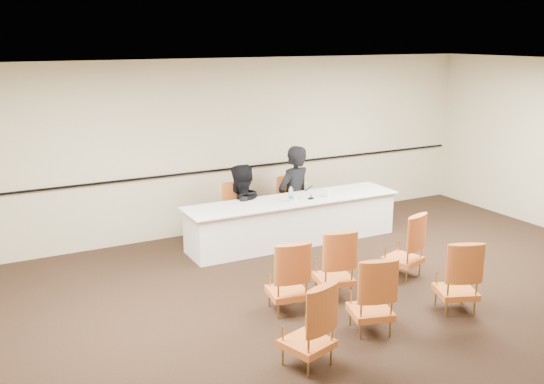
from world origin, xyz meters
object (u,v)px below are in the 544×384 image
(panelist_second, at_px, (240,218))
(aud_chair_front_left, at_px, (287,275))
(panelist_main_chair, at_px, (294,204))
(aud_chair_back_right, at_px, (457,275))
(panelist_second_chair, at_px, (240,212))
(aud_chair_back_mid, at_px, (371,293))
(panelist_main, at_px, (294,201))
(drinking_glass, at_px, (295,198))
(microphone, at_px, (311,191))
(aud_chair_front_mid, at_px, (334,263))
(coffee_cup, at_px, (328,193))
(aud_chair_back_left, at_px, (307,324))
(water_bottle, at_px, (291,194))
(panel_table, at_px, (293,221))
(aud_chair_front_right, at_px, (403,245))

(panelist_second, relative_size, aud_chair_front_left, 1.96)
(panelist_main_chair, xyz_separation_m, aud_chair_back_right, (0.17, -3.77, 0.00))
(panelist_second_chair, distance_m, aud_chair_front_left, 2.88)
(aud_chair_back_mid, relative_size, aud_chair_back_right, 1.00)
(panelist_main, distance_m, drinking_glass, 0.78)
(microphone, height_order, aud_chair_front_mid, microphone)
(coffee_cup, xyz_separation_m, aud_chair_front_left, (-1.97, -2.09, -0.34))
(panelist_main, height_order, aud_chair_back_left, panelist_main)
(water_bottle, relative_size, coffee_cup, 1.72)
(panelist_second_chair, relative_size, aud_chair_back_right, 1.00)
(panelist_second_chair, bearing_deg, panelist_main, -0.00)
(panelist_main_chair, relative_size, microphone, 3.48)
(panelist_second, bearing_deg, panel_table, 126.40)
(panelist_second_chair, bearing_deg, aud_chair_front_right, -61.61)
(aud_chair_back_mid, bearing_deg, panelist_main_chair, 90.15)
(water_bottle, xyz_separation_m, aud_chair_back_left, (-1.75, -3.39, -0.39))
(panelist_main, xyz_separation_m, drinking_glass, (-0.35, -0.65, 0.25))
(drinking_glass, bearing_deg, aud_chair_back_right, -80.53)
(coffee_cup, relative_size, aud_chair_back_right, 0.15)
(panelist_second, distance_m, aud_chair_front_right, 2.93)
(aud_chair_back_right, bearing_deg, aud_chair_back_mid, -160.41)
(aud_chair_front_right, bearing_deg, aud_chair_back_mid, -160.20)
(microphone, relative_size, coffee_cup, 1.96)
(panelist_main, distance_m, aud_chair_front_left, 3.27)
(panelist_second, distance_m, panelist_second_chair, 0.11)
(coffee_cup, bearing_deg, water_bottle, 173.75)
(panelist_second_chair, bearing_deg, aud_chair_back_right, -71.58)
(aud_chair_back_left, bearing_deg, aud_chair_back_right, -10.60)
(aud_chair_front_right, bearing_deg, microphone, 82.67)
(panel_table, height_order, panelist_second, panelist_second)
(panelist_second_chair, relative_size, water_bottle, 3.96)
(panelist_second_chair, distance_m, aud_chair_front_right, 2.92)
(panelist_main_chair, relative_size, coffee_cup, 6.81)
(drinking_glass, xyz_separation_m, coffee_cup, (0.61, -0.05, 0.02))
(panelist_main, height_order, water_bottle, panelist_main)
(aud_chair_back_right, bearing_deg, panelist_second, 129.71)
(panelist_main_chair, bearing_deg, drinking_glass, -117.81)
(microphone, distance_m, water_bottle, 0.36)
(panel_table, distance_m, panelist_second_chair, 0.91)
(water_bottle, xyz_separation_m, aud_chair_front_left, (-1.29, -2.17, -0.39))
(water_bottle, relative_size, aud_chair_back_left, 0.25)
(aud_chair_front_right, distance_m, aud_chair_back_left, 2.87)
(coffee_cup, xyz_separation_m, aud_chair_back_mid, (-1.38, -3.02, -0.34))
(drinking_glass, relative_size, coffee_cup, 0.72)
(water_bottle, distance_m, aud_chair_front_right, 2.12)
(panelist_main_chair, height_order, microphone, microphone)
(panelist_second, relative_size, drinking_glass, 18.59)
(aud_chair_front_left, xyz_separation_m, aud_chair_front_right, (2.02, 0.21, 0.00))
(drinking_glass, distance_m, aud_chair_front_mid, 2.15)
(panelist_main, relative_size, panelist_second_chair, 2.07)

